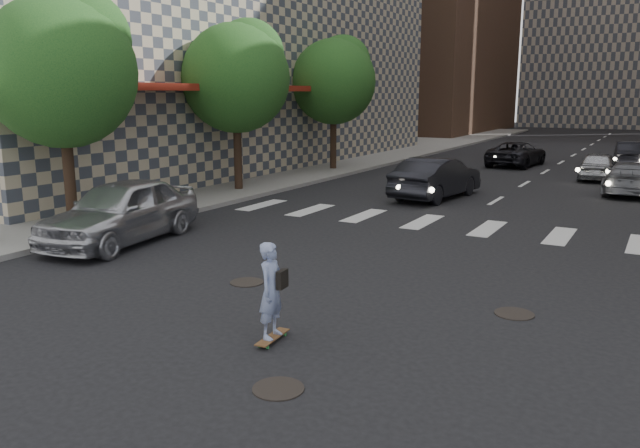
{
  "coord_description": "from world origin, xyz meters",
  "views": [
    {
      "loc": [
        5.46,
        -8.92,
        3.87
      ],
      "look_at": [
        -0.56,
        1.76,
        1.3
      ],
      "focal_mm": 35.0,
      "sensor_mm": 36.0,
      "label": 1
    }
  ],
  "objects_px": {
    "silver_sedan": "(121,211)",
    "traffic_car_b": "(630,178)",
    "skateboarder": "(272,290)",
    "traffic_car_e": "(631,155)",
    "traffic_car_a": "(436,178)",
    "tree_a": "(65,65)",
    "traffic_car_d": "(598,166)",
    "tree_b": "(239,73)",
    "tree_c": "(336,78)",
    "traffic_car_c": "(517,154)"
  },
  "relations": [
    {
      "from": "tree_c",
      "to": "traffic_car_d",
      "type": "relative_size",
      "value": 1.74
    },
    {
      "from": "tree_b",
      "to": "skateboarder",
      "type": "relative_size",
      "value": 4.06
    },
    {
      "from": "tree_b",
      "to": "skateboarder",
      "type": "xyz_separation_m",
      "value": [
        9.68,
        -12.31,
        -3.79
      ]
    },
    {
      "from": "tree_a",
      "to": "traffic_car_c",
      "type": "bearing_deg",
      "value": 71.69
    },
    {
      "from": "tree_b",
      "to": "traffic_car_e",
      "type": "relative_size",
      "value": 1.53
    },
    {
      "from": "tree_a",
      "to": "skateboarder",
      "type": "bearing_deg",
      "value": -23.98
    },
    {
      "from": "skateboarder",
      "to": "silver_sedan",
      "type": "relative_size",
      "value": 0.33
    },
    {
      "from": "silver_sedan",
      "to": "traffic_car_b",
      "type": "xyz_separation_m",
      "value": [
        11.16,
        15.66,
        -0.21
      ]
    },
    {
      "from": "traffic_car_b",
      "to": "traffic_car_d",
      "type": "distance_m",
      "value": 4.22
    },
    {
      "from": "tree_b",
      "to": "silver_sedan",
      "type": "distance_m",
      "value": 9.72
    },
    {
      "from": "tree_a",
      "to": "traffic_car_a",
      "type": "bearing_deg",
      "value": 54.71
    },
    {
      "from": "skateboarder",
      "to": "silver_sedan",
      "type": "height_order",
      "value": "silver_sedan"
    },
    {
      "from": "tree_c",
      "to": "traffic_car_c",
      "type": "distance_m",
      "value": 10.97
    },
    {
      "from": "traffic_car_b",
      "to": "traffic_car_d",
      "type": "bearing_deg",
      "value": -67.3
    },
    {
      "from": "traffic_car_b",
      "to": "traffic_car_d",
      "type": "xyz_separation_m",
      "value": [
        -1.55,
        3.93,
        0.01
      ]
    },
    {
      "from": "tree_a",
      "to": "tree_c",
      "type": "xyz_separation_m",
      "value": [
        0.0,
        16.0,
        0.0
      ]
    },
    {
      "from": "traffic_car_a",
      "to": "traffic_car_e",
      "type": "relative_size",
      "value": 1.08
    },
    {
      "from": "tree_b",
      "to": "traffic_car_a",
      "type": "distance_m",
      "value": 8.6
    },
    {
      "from": "tree_a",
      "to": "tree_b",
      "type": "xyz_separation_m",
      "value": [
        0.0,
        8.0,
        0.0
      ]
    },
    {
      "from": "silver_sedan",
      "to": "traffic_car_c",
      "type": "height_order",
      "value": "silver_sedan"
    },
    {
      "from": "traffic_car_a",
      "to": "traffic_car_d",
      "type": "distance_m",
      "value": 9.86
    },
    {
      "from": "tree_a",
      "to": "skateboarder",
      "type": "xyz_separation_m",
      "value": [
        9.68,
        -4.31,
        -3.79
      ]
    },
    {
      "from": "tree_c",
      "to": "tree_a",
      "type": "bearing_deg",
      "value": -90.0
    },
    {
      "from": "traffic_car_a",
      "to": "tree_a",
      "type": "bearing_deg",
      "value": 61.9
    },
    {
      "from": "tree_a",
      "to": "silver_sedan",
      "type": "relative_size",
      "value": 1.33
    },
    {
      "from": "traffic_car_c",
      "to": "traffic_car_e",
      "type": "relative_size",
      "value": 1.09
    },
    {
      "from": "tree_b",
      "to": "skateboarder",
      "type": "height_order",
      "value": "tree_b"
    },
    {
      "from": "tree_b",
      "to": "traffic_car_b",
      "type": "bearing_deg",
      "value": 27.37
    },
    {
      "from": "silver_sedan",
      "to": "skateboarder",
      "type": "bearing_deg",
      "value": -35.06
    },
    {
      "from": "tree_a",
      "to": "silver_sedan",
      "type": "height_order",
      "value": "tree_a"
    },
    {
      "from": "traffic_car_b",
      "to": "skateboarder",
      "type": "bearing_deg",
      "value": 79.69
    },
    {
      "from": "tree_b",
      "to": "tree_a",
      "type": "bearing_deg",
      "value": -90.0
    },
    {
      "from": "skateboarder",
      "to": "traffic_car_a",
      "type": "distance_m",
      "value": 14.83
    },
    {
      "from": "traffic_car_a",
      "to": "traffic_car_b",
      "type": "distance_m",
      "value": 7.87
    },
    {
      "from": "tree_c",
      "to": "traffic_car_b",
      "type": "relative_size",
      "value": 1.51
    },
    {
      "from": "tree_c",
      "to": "traffic_car_e",
      "type": "bearing_deg",
      "value": 33.34
    },
    {
      "from": "tree_a",
      "to": "tree_b",
      "type": "bearing_deg",
      "value": 90.0
    },
    {
      "from": "silver_sedan",
      "to": "traffic_car_a",
      "type": "bearing_deg",
      "value": 58.1
    },
    {
      "from": "traffic_car_a",
      "to": "traffic_car_c",
      "type": "height_order",
      "value": "traffic_car_a"
    },
    {
      "from": "tree_b",
      "to": "silver_sedan",
      "type": "relative_size",
      "value": 1.33
    },
    {
      "from": "tree_c",
      "to": "skateboarder",
      "type": "height_order",
      "value": "tree_c"
    },
    {
      "from": "tree_a",
      "to": "traffic_car_e",
      "type": "relative_size",
      "value": 1.53
    },
    {
      "from": "tree_a",
      "to": "skateboarder",
      "type": "height_order",
      "value": "tree_a"
    },
    {
      "from": "tree_c",
      "to": "traffic_car_a",
      "type": "relative_size",
      "value": 1.41
    },
    {
      "from": "traffic_car_e",
      "to": "tree_b",
      "type": "bearing_deg",
      "value": 45.39
    },
    {
      "from": "tree_b",
      "to": "skateboarder",
      "type": "bearing_deg",
      "value": -51.81
    },
    {
      "from": "skateboarder",
      "to": "traffic_car_b",
      "type": "xyz_separation_m",
      "value": [
        3.93,
        19.36,
        -0.22
      ]
    },
    {
      "from": "silver_sedan",
      "to": "traffic_car_e",
      "type": "distance_m",
      "value": 27.36
    },
    {
      "from": "silver_sedan",
      "to": "tree_b",
      "type": "bearing_deg",
      "value": 97.97
    },
    {
      "from": "traffic_car_b",
      "to": "tree_b",
      "type": "bearing_deg",
      "value": 28.54
    }
  ]
}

